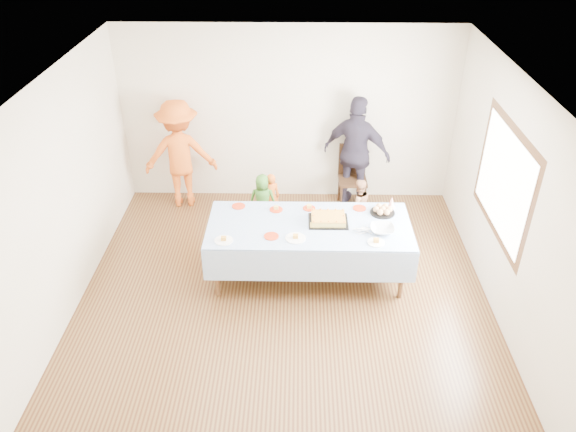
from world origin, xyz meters
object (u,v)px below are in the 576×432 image
object	(u,v)px
adult_left	(180,154)
birthday_cake	(328,219)
dining_chair	(352,173)
party_table	(309,228)

from	to	relation	value
adult_left	birthday_cake	bearing A→B (deg)	132.73
dining_chair	birthday_cake	bearing A→B (deg)	-105.20
party_table	adult_left	world-z (taller)	adult_left
party_table	birthday_cake	world-z (taller)	birthday_cake
party_table	adult_left	xyz separation A→B (m)	(-1.92, 1.83, 0.12)
birthday_cake	dining_chair	distance (m)	1.87
party_table	dining_chair	bearing A→B (deg)	69.67
party_table	birthday_cake	size ratio (longest dim) A/B	5.14
birthday_cake	dining_chair	world-z (taller)	dining_chair
party_table	birthday_cake	bearing A→B (deg)	15.92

